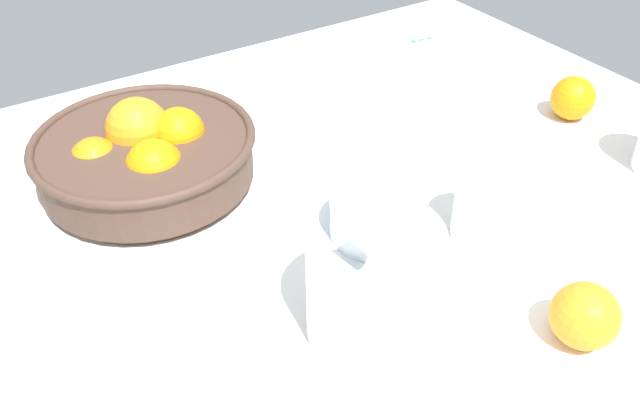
{
  "coord_description": "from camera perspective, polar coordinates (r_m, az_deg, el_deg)",
  "views": [
    {
      "loc": [
        -31.46,
        -52.65,
        51.73
      ],
      "look_at": [
        -0.42,
        -3.72,
        7.35
      ],
      "focal_mm": 36.56,
      "sensor_mm": 36.0,
      "label": 1
    }
  ],
  "objects": [
    {
      "name": "ground_plane",
      "position": [
        0.81,
        -1.16,
        -3.52
      ],
      "size": [
        136.25,
        104.1,
        3.0
      ],
      "primitive_type": "cube",
      "color": "white"
    },
    {
      "name": "fruit_bowl",
      "position": [
        0.89,
        -15.0,
        3.84
      ],
      "size": [
        29.04,
        29.04,
        11.17
      ],
      "color": "#473328",
      "rests_on": "ground_plane"
    },
    {
      "name": "juice_pitcher",
      "position": [
        0.64,
        4.66,
        -7.24
      ],
      "size": [
        15.92,
        13.21,
        18.3
      ],
      "color": "white",
      "rests_on": "ground_plane"
    },
    {
      "name": "second_glass",
      "position": [
        0.8,
        14.2,
        -0.71
      ],
      "size": [
        7.45,
        7.45,
        8.9
      ],
      "color": "white",
      "rests_on": "ground_plane"
    },
    {
      "name": "loose_orange_1",
      "position": [
        1.08,
        21.25,
        8.32
      ],
      "size": [
        6.74,
        6.74,
        6.74
      ],
      "primitive_type": "sphere",
      "color": "orange",
      "rests_on": "ground_plane"
    },
    {
      "name": "loose_orange_2",
      "position": [
        0.71,
        22.15,
        -9.37
      ],
      "size": [
        6.89,
        6.89,
        6.89
      ],
      "primitive_type": "sphere",
      "color": "orange",
      "rests_on": "ground_plane"
    },
    {
      "name": "spoon",
      "position": [
        0.9,
        5.03,
        2.52
      ],
      "size": [
        14.48,
        2.45,
        1.0
      ],
      "color": "silver",
      "rests_on": "ground_plane"
    },
    {
      "name": "herb_sprig_0",
      "position": [
        1.3,
        8.73,
        13.73
      ],
      "size": [
        7.25,
        1.09,
        0.94
      ],
      "color": "#398247",
      "rests_on": "ground_plane"
    }
  ]
}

